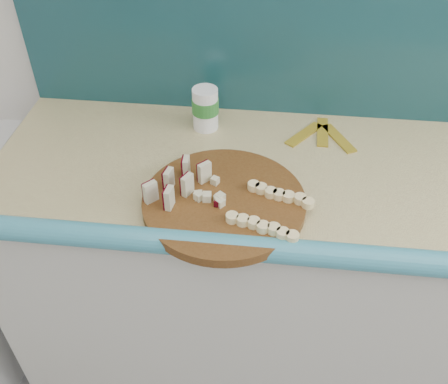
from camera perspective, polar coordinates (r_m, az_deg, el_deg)
kitchen_counter at (r=1.70m, az=16.16°, el=-10.09°), size 2.20×0.63×0.91m
backsplash at (r=1.51m, az=20.14°, el=16.12°), size 2.20×0.02×0.50m
cutting_board at (r=1.22m, az=0.00°, el=-1.15°), size 0.50×0.50×0.02m
apple_wedges at (r=1.22m, az=-5.33°, el=1.16°), size 0.14×0.16×0.05m
apple_chunks at (r=1.21m, az=-1.09°, el=-0.04°), size 0.06×0.06×0.02m
banana_slices at (r=1.17m, az=5.44°, el=-2.02°), size 0.20×0.19×0.02m
canister at (r=1.46m, az=-2.14°, el=9.58°), size 0.08×0.08×0.13m
banana_peel at (r=1.49m, az=11.10°, el=6.43°), size 0.20×0.17×0.01m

